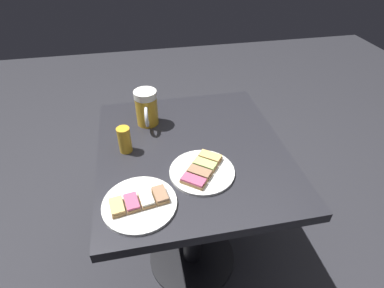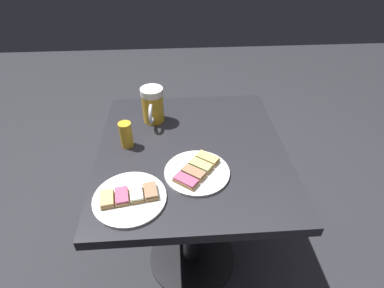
{
  "view_description": "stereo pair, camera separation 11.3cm",
  "coord_description": "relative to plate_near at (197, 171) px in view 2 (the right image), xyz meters",
  "views": [
    {
      "loc": [
        -0.17,
        -0.87,
        1.46
      ],
      "look_at": [
        0.0,
        0.0,
        0.76
      ],
      "focal_mm": 28.31,
      "sensor_mm": 36.0,
      "label": 1
    },
    {
      "loc": [
        -0.06,
        -0.89,
        1.46
      ],
      "look_at": [
        0.0,
        0.0,
        0.76
      ],
      "focal_mm": 28.31,
      "sensor_mm": 36.0,
      "label": 2
    }
  ],
  "objects": [
    {
      "name": "cafe_table",
      "position": [
        -0.01,
        0.14,
        -0.17
      ],
      "size": [
        0.7,
        0.78,
        0.74
      ],
      "color": "black",
      "rests_on": "ground_plane"
    },
    {
      "name": "plate_far",
      "position": [
        -0.22,
        -0.1,
        -0.0
      ],
      "size": [
        0.23,
        0.23,
        0.03
      ],
      "color": "white",
      "rests_on": "cafe_table"
    },
    {
      "name": "beer_mug",
      "position": [
        -0.16,
        0.34,
        0.06
      ],
      "size": [
        0.09,
        0.14,
        0.15
      ],
      "color": "gold",
      "rests_on": "cafe_table"
    },
    {
      "name": "beer_glass_small",
      "position": [
        -0.25,
        0.17,
        0.04
      ],
      "size": [
        0.05,
        0.05,
        0.1
      ],
      "primitive_type": "cylinder",
      "color": "gold",
      "rests_on": "cafe_table"
    },
    {
      "name": "plate_near",
      "position": [
        0.0,
        0.0,
        0.0
      ],
      "size": [
        0.22,
        0.22,
        0.03
      ],
      "color": "white",
      "rests_on": "cafe_table"
    },
    {
      "name": "ground_plane",
      "position": [
        -0.01,
        0.14,
        -0.75
      ],
      "size": [
        6.0,
        6.0,
        0.0
      ],
      "primitive_type": "plane",
      "color": "#28282D"
    }
  ]
}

